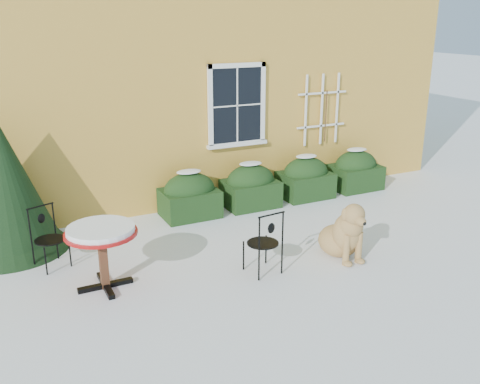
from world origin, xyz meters
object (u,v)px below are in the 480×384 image
evergreen_shrub (3,196)px  dog (344,234)px  bistro_table (101,237)px  patio_chair_near (264,242)px  patio_chair_far (48,237)px

evergreen_shrub → dog: evergreen_shrub is taller
bistro_table → patio_chair_near: 2.32m
bistro_table → patio_chair_far: (-0.58, 1.06, -0.30)m
patio_chair_far → bistro_table: bearing=-81.3°
evergreen_shrub → bistro_table: evergreen_shrub is taller
dog → patio_chair_near: bearing=178.8°
dog → bistro_table: bearing=172.1°
patio_chair_far → dog: bearing=-42.7°
evergreen_shrub → patio_chair_near: evergreen_shrub is taller
patio_chair_near → dog: size_ratio=0.90×
bistro_table → dog: size_ratio=0.91×
patio_chair_near → evergreen_shrub: bearing=-43.8°
evergreen_shrub → patio_chair_far: size_ratio=2.43×
evergreen_shrub → dog: bearing=-29.7°
evergreen_shrub → bistro_table: 2.28m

